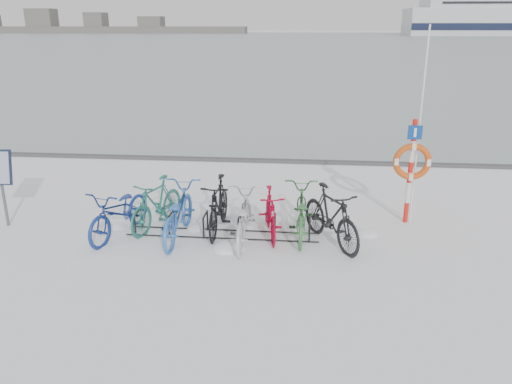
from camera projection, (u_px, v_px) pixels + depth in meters
The scene contains 15 objects.
ground at pixel (223, 235), 10.44m from camera, with size 900.00×900.00×0.00m, color white.
ice_sheet at pixel (302, 39), 156.70m from camera, with size 400.00×298.00×0.02m, color #929EA5.
quay_edge at pixel (252, 160), 15.99m from camera, with size 400.00×0.25×0.10m, color #3F3F42.
bike_rack at pixel (223, 227), 10.38m from camera, with size 4.00×0.48×0.46m.
lifebuoy_station at pixel (412, 162), 10.62m from camera, with size 0.81×0.23×4.19m.
shoreline at pixel (75, 28), 266.20m from camera, with size 180.00×12.00×9.50m.
bike_0 at pixel (120, 210), 10.31m from camera, with size 0.72×2.06×1.08m, color navy.
bike_1 at pixel (157, 202), 10.69m from camera, with size 0.53×1.86×1.12m, color #21665A.
bike_2 at pixel (177, 211), 10.17m from camera, with size 0.75×2.16×1.13m, color #3166BA.
bike_3 at pixel (218, 204), 10.51m from camera, with size 0.55×1.96×1.18m, color black.
bike_4 at pixel (242, 217), 9.99m from camera, with size 0.70×2.01×1.05m, color #B9BCC1.
bike_5 at pixel (271, 212), 10.27m from camera, with size 0.48×1.70×1.02m, color #A90422.
bike_6 at pixel (300, 210), 10.30m from camera, with size 0.71×2.04×1.07m, color #326C37.
bike_7 at pixel (331, 215), 9.87m from camera, with size 0.57×2.00×1.20m, color black.
snow_drifts at pixel (238, 239), 10.25m from camera, with size 5.78×1.56×0.23m.
Camera 1 is at (1.63, -9.50, 4.17)m, focal length 35.00 mm.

